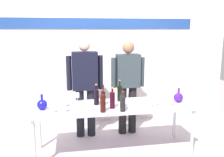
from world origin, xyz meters
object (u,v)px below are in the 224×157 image
wine_glass_right_4 (149,92)px  wine_glass_right_5 (162,92)px  wine_bottle_0 (103,97)px  wine_glass_left_2 (64,100)px  decanter_blue_right (178,97)px  presenter_right (128,82)px  wine_glass_right_1 (152,100)px  wine_glass_left_4 (64,104)px  wine_glass_left_1 (55,98)px  wine_glass_right_0 (156,99)px  wine_bottle_5 (103,102)px  decanter_blue_left (42,104)px  wine_bottle_4 (120,92)px  wine_glass_left_0 (77,95)px  wine_glass_right_2 (172,100)px  wine_bottle_1 (96,96)px  wine_bottle_2 (123,103)px  wine_bottle_3 (122,100)px  wine_glass_right_3 (163,96)px  wine_bottle_6 (112,99)px  presenter_left (85,82)px  display_table (114,109)px  wine_glass_left_3 (51,106)px

wine_glass_right_4 → wine_glass_right_5: bearing=-2.6°
wine_bottle_0 → wine_glass_left_2: wine_bottle_0 is taller
decanter_blue_right → presenter_right: size_ratio=0.13×
decanter_blue_right → wine_glass_right_4: decanter_blue_right is taller
wine_glass_right_1 → wine_glass_right_5: wine_glass_right_1 is taller
presenter_right → wine_glass_left_4: bearing=-141.2°
wine_glass_left_1 → wine_glass_right_0: wine_glass_right_0 is taller
wine_glass_left_4 → wine_bottle_5: bearing=-6.4°
decanter_blue_left → wine_bottle_4: wine_bottle_4 is taller
wine_glass_left_4 → wine_glass_right_1: wine_glass_left_4 is taller
wine_glass_left_0 → wine_glass_right_2: (1.35, -0.46, -0.01)m
wine_bottle_1 → wine_bottle_2: 0.49m
wine_bottle_0 → wine_glass_left_1: wine_bottle_0 is taller
decanter_blue_right → wine_bottle_2: (-0.94, -0.28, 0.05)m
wine_bottle_3 → wine_glass_right_3: size_ratio=1.92×
wine_glass_right_4 → wine_glass_left_2: bearing=-170.1°
wine_bottle_0 → wine_glass_left_2: (-0.57, 0.01, -0.02)m
wine_glass_right_5 → wine_bottle_6: bearing=-156.1°
wine_glass_right_4 → wine_glass_right_5: 0.21m
decanter_blue_left → wine_glass_right_3: 1.79m
wine_glass_left_4 → wine_glass_right_4: bearing=19.8°
presenter_right → wine_glass_left_4: presenter_right is taller
wine_bottle_4 → wine_glass_right_4: size_ratio=2.15×
decanter_blue_right → wine_glass_right_2: (-0.19, -0.17, 0.02)m
presenter_left → wine_glass_right_2: 1.48m
wine_glass_left_2 → wine_glass_right_2: wine_glass_left_2 is taller
wine_bottle_6 → wine_glass_left_2: wine_bottle_6 is taller
wine_bottle_4 → wine_glass_right_5: bearing=4.9°
wine_bottle_0 → wine_glass_right_3: size_ratio=2.01×
decanter_blue_right → wine_glass_right_2: bearing=-137.5°
wine_glass_right_1 → presenter_right: bearing=98.7°
presenter_left → wine_bottle_0: bearing=-71.1°
wine_glass_right_2 → wine_glass_right_5: 0.46m
wine_glass_left_0 → wine_glass_right_0: 1.20m
presenter_left → wine_glass_right_5: (1.23, -0.40, -0.13)m
wine_glass_right_1 → wine_glass_right_4: 0.50m
display_table → wine_bottle_3: (0.09, -0.16, 0.18)m
wine_glass_left_3 → wine_glass_right_4: (1.53, 0.49, 0.00)m
wine_glass_left_3 → wine_glass_right_4: 1.60m
wine_bottle_4 → wine_glass_left_0: bearing=173.9°
presenter_left → wine_glass_right_3: 1.34m
wine_bottle_1 → wine_bottle_4: size_ratio=0.93×
wine_bottle_2 → wine_glass_right_0: wine_bottle_2 is taller
wine_bottle_0 → wine_glass_right_0: 0.77m
wine_glass_left_1 → wine_glass_right_4: bearing=1.2°
wine_bottle_1 → wine_glass_left_2: bearing=-174.6°
decanter_blue_right → wine_glass_left_2: (-1.74, 0.05, 0.03)m
wine_glass_right_0 → wine_glass_right_2: size_ratio=1.13×
decanter_blue_left → wine_glass_right_0: 1.63m
wine_bottle_4 → wine_glass_left_1: bearing=177.7°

